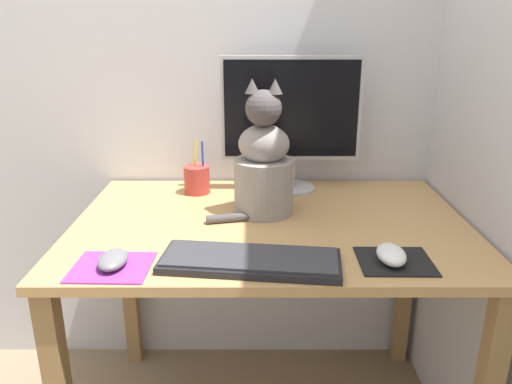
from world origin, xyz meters
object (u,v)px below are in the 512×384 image
Objects in this scene: computer_mouse_left at (111,260)px; pen_cup at (195,179)px; keyboard at (249,260)px; monitor at (289,118)px; computer_mouse_right at (389,254)px; cat at (262,165)px.

computer_mouse_left is 0.60× the size of pen_cup.
pen_cup reaches higher than computer_mouse_left.
keyboard is 4.09× the size of computer_mouse_left.
pen_cup is at bearing -173.50° from monitor.
computer_mouse_right is 0.73m from pen_cup.
pen_cup is at bearing 75.83° from computer_mouse_left.
computer_mouse_left is at bearing -127.34° from cat.
computer_mouse_left is (-0.32, -0.01, 0.01)m from keyboard.
cat reaches higher than computer_mouse_left.
keyboard is at bearing 2.13° from computer_mouse_left.
cat is at bearing 44.85° from computer_mouse_left.
computer_mouse_left reaches higher than keyboard.
monitor is 1.16× the size of cat.
keyboard is 4.11× the size of computer_mouse_right.
computer_mouse_right reaches higher than keyboard.
computer_mouse_right is (0.33, 0.01, 0.01)m from keyboard.
monitor is 4.28× the size of computer_mouse_left.
cat reaches higher than pen_cup.
keyboard is 0.32m from computer_mouse_left.
computer_mouse_right is at bearing -69.66° from monitor.
computer_mouse_right is 0.60× the size of pen_cup.
cat is (-0.30, 0.33, 0.12)m from computer_mouse_right.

